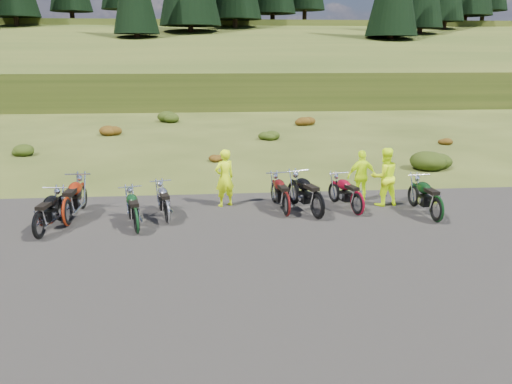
{
  "coord_description": "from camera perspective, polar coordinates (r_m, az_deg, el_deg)",
  "views": [
    {
      "loc": [
        -0.42,
        -11.78,
        4.5
      ],
      "look_at": [
        0.65,
        0.64,
        1.01
      ],
      "focal_mm": 35.0,
      "sensor_mm": 36.0,
      "label": 1
    }
  ],
  "objects": [
    {
      "name": "person_right_a",
      "position": [
        15.43,
        14.44,
        1.59
      ],
      "size": [
        0.95,
        0.79,
        1.76
      ],
      "primitive_type": "imported",
      "rotation": [
        0.0,
        0.0,
        3.3
      ],
      "color": "#DAFD0D",
      "rests_on": "ground"
    },
    {
      "name": "shrub_2",
      "position": [
        29.25,
        -16.4,
        6.94
      ],
      "size": [
        1.3,
        1.3,
        0.77
      ],
      "primitive_type": "ellipsoid",
      "color": "#5A240B",
      "rests_on": "ground"
    },
    {
      "name": "person_right_b",
      "position": [
        15.73,
        11.96,
        1.71
      ],
      "size": [
        1.0,
        0.56,
        1.6
      ],
      "primitive_type": "imported",
      "rotation": [
        0.0,
        0.0,
        3.33
      ],
      "color": "#DAFD0D",
      "rests_on": "ground"
    },
    {
      "name": "shrub_6",
      "position": [
        32.37,
        5.52,
        8.29
      ],
      "size": [
        1.3,
        1.3,
        0.77
      ],
      "primitive_type": "ellipsoid",
      "color": "#5A240B",
      "rests_on": "ground"
    },
    {
      "name": "motorcycle_2",
      "position": [
        13.18,
        -13.42,
        -4.74
      ],
      "size": [
        1.12,
        2.02,
        1.0
      ],
      "primitive_type": null,
      "rotation": [
        0.0,
        0.0,
        1.83
      ],
      "color": "black",
      "rests_on": "ground"
    },
    {
      "name": "hill_slope",
      "position": [
        61.94,
        -4.62,
        11.45
      ],
      "size": [
        300.0,
        45.97,
        9.37
      ],
      "primitive_type": null,
      "rotation": [
        0.14,
        0.0,
        0.0
      ],
      "color": "#304015",
      "rests_on": "ground"
    },
    {
      "name": "motorcycle_3",
      "position": [
        13.76,
        -10.04,
        -3.68
      ],
      "size": [
        1.05,
        1.96,
        0.98
      ],
      "primitive_type": null,
      "rotation": [
        0.0,
        0.0,
        1.81
      ],
      "color": "#A7A6AB",
      "rests_on": "ground"
    },
    {
      "name": "shrub_5",
      "position": [
        26.77,
        1.4,
        6.64
      ],
      "size": [
        1.03,
        1.03,
        0.61
      ],
      "primitive_type": "ellipsoid",
      "color": "black",
      "rests_on": "ground"
    },
    {
      "name": "shrub_3",
      "position": [
        34.04,
        -9.86,
        8.62
      ],
      "size": [
        1.56,
        1.56,
        0.92
      ],
      "primitive_type": "ellipsoid",
      "color": "black",
      "rests_on": "ground"
    },
    {
      "name": "gravel_pad",
      "position": [
        10.77,
        -2.27,
        -9.05
      ],
      "size": [
        20.0,
        12.0,
        0.04
      ],
      "primitive_type": "cube",
      "color": "black",
      "rests_on": "ground"
    },
    {
      "name": "motorcycle_5",
      "position": [
        14.03,
        6.98,
        -3.16
      ],
      "size": [
        1.36,
        2.31,
        1.15
      ],
      "primitive_type": null,
      "rotation": [
        0.0,
        0.0,
        1.88
      ],
      "color": "black",
      "rests_on": "ground"
    },
    {
      "name": "shrub_1",
      "position": [
        25.01,
        -25.24,
        4.51
      ],
      "size": [
        1.03,
        1.03,
        0.61
      ],
      "primitive_type": "ellipsoid",
      "color": "black",
      "rests_on": "ground"
    },
    {
      "name": "motorcycle_4",
      "position": [
        14.18,
        3.47,
        -2.88
      ],
      "size": [
        0.92,
        2.06,
        1.04
      ],
      "primitive_type": null,
      "rotation": [
        0.0,
        0.0,
        1.7
      ],
      "color": "#470C0B",
      "rests_on": "ground"
    },
    {
      "name": "shrub_8",
      "position": [
        27.16,
        20.57,
        5.62
      ],
      "size": [
        0.77,
        0.77,
        0.45
      ],
      "primitive_type": "ellipsoid",
      "color": "#5A240B",
      "rests_on": "ground"
    },
    {
      "name": "motorcycle_0",
      "position": [
        13.58,
        -23.37,
        -5.04
      ],
      "size": [
        0.88,
        2.07,
        1.05
      ],
      "primitive_type": null,
      "rotation": [
        0.0,
        0.0,
        1.47
      ],
      "color": "black",
      "rests_on": "ground"
    },
    {
      "name": "shrub_7",
      "position": [
        21.18,
        19.53,
        3.77
      ],
      "size": [
        1.56,
        1.56,
        0.92
      ],
      "primitive_type": "ellipsoid",
      "color": "black",
      "rests_on": "ground"
    },
    {
      "name": "person_middle",
      "position": [
        14.89,
        -3.61,
        1.51
      ],
      "size": [
        0.75,
        0.66,
        1.73
      ],
      "primitive_type": "imported",
      "rotation": [
        0.0,
        0.0,
        3.63
      ],
      "color": "#DAFD0D",
      "rests_on": "ground"
    },
    {
      "name": "shrub_4",
      "position": [
        21.41,
        -4.79,
        4.09
      ],
      "size": [
        0.77,
        0.77,
        0.45
      ],
      "primitive_type": "ellipsoid",
      "color": "#5A240B",
      "rests_on": "ground"
    },
    {
      "name": "motorcycle_1",
      "position": [
        14.29,
        -20.6,
        -3.74
      ],
      "size": [
        0.79,
        2.24,
        1.16
      ],
      "primitive_type": null,
      "rotation": [
        0.0,
        0.0,
        1.55
      ],
      "color": "maroon",
      "rests_on": "ground"
    },
    {
      "name": "motorcycle_7",
      "position": [
        14.54,
        19.81,
        -3.33
      ],
      "size": [
        0.83,
        2.12,
        1.09
      ],
      "primitive_type": null,
      "rotation": [
        0.0,
        0.0,
        1.64
      ],
      "color": "black",
      "rests_on": "ground"
    },
    {
      "name": "hill_plateau",
      "position": [
        121.86,
        -4.87,
        13.49
      ],
      "size": [
        300.0,
        90.0,
        9.17
      ],
      "primitive_type": "cube",
      "color": "#304015",
      "rests_on": "ground"
    },
    {
      "name": "ground",
      "position": [
        12.61,
        -2.71,
        -5.26
      ],
      "size": [
        300.0,
        300.0,
        0.0
      ],
      "primitive_type": "plane",
      "color": "#333D14",
      "rests_on": "ground"
    },
    {
      "name": "motorcycle_6",
      "position": [
        14.54,
        11.45,
        -2.7
      ],
      "size": [
        1.19,
        2.06,
        1.02
      ],
      "primitive_type": null,
      "rotation": [
        0.0,
        0.0,
        1.86
      ],
      "color": "maroon",
      "rests_on": "ground"
    }
  ]
}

